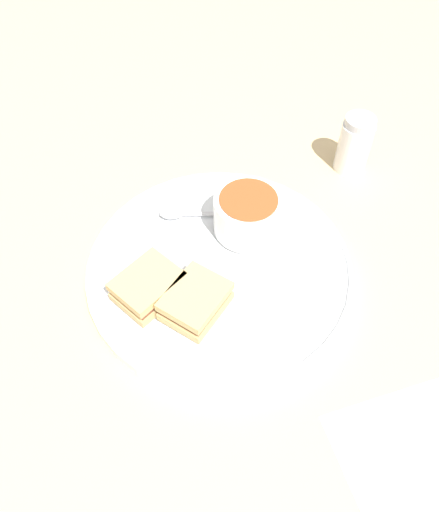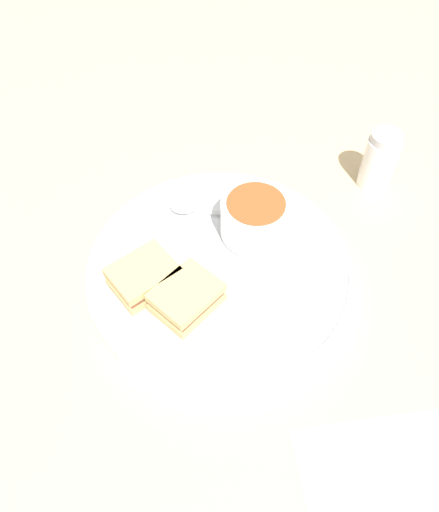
{
  "view_description": "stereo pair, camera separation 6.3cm",
  "coord_description": "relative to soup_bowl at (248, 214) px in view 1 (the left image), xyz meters",
  "views": [
    {
      "loc": [
        -0.15,
        -0.36,
        0.54
      ],
      "look_at": [
        0.0,
        0.0,
        0.04
      ],
      "focal_mm": 35.0,
      "sensor_mm": 36.0,
      "label": 1
    },
    {
      "loc": [
        -0.09,
        -0.38,
        0.54
      ],
      "look_at": [
        0.0,
        0.0,
        0.04
      ],
      "focal_mm": 35.0,
      "sensor_mm": 36.0,
      "label": 2
    }
  ],
  "objects": [
    {
      "name": "sandwich_half_near",
      "position": [
        -0.16,
        -0.05,
        -0.01
      ],
      "size": [
        0.1,
        0.09,
        0.03
      ],
      "rotation": [
        0.0,
        0.0,
        3.57
      ],
      "color": "tan",
      "rests_on": "plate"
    },
    {
      "name": "plate",
      "position": [
        -0.06,
        -0.04,
        -0.04
      ],
      "size": [
        0.35,
        0.35,
        0.02
      ],
      "color": "white",
      "rests_on": "ground_plane"
    },
    {
      "name": "soup_bowl",
      "position": [
        0.0,
        0.0,
        0.0
      ],
      "size": [
        0.09,
        0.09,
        0.06
      ],
      "color": "white",
      "rests_on": "plate"
    },
    {
      "name": "sandwich_half_far",
      "position": [
        -0.11,
        -0.09,
        -0.01
      ],
      "size": [
        0.1,
        0.09,
        0.03
      ],
      "rotation": [
        0.0,
        0.0,
        3.73
      ],
      "color": "tan",
      "rests_on": "plate"
    },
    {
      "name": "salt_shaker",
      "position": [
        0.21,
        0.07,
        -0.01
      ],
      "size": [
        0.05,
        0.05,
        0.09
      ],
      "color": "silver",
      "rests_on": "ground_plane"
    },
    {
      "name": "spoon",
      "position": [
        -0.08,
        0.06,
        -0.03
      ],
      "size": [
        0.12,
        0.06,
        0.01
      ],
      "rotation": [
        0.0,
        0.0,
        9.02
      ],
      "color": "silver",
      "rests_on": "plate"
    },
    {
      "name": "ground_plane",
      "position": [
        -0.06,
        -0.04,
        -0.05
      ],
      "size": [
        2.4,
        2.4,
        0.0
      ],
      "primitive_type": "plane",
      "color": "#D1B27F"
    }
  ]
}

